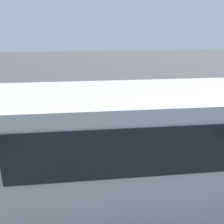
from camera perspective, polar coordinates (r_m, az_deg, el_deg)
The scene contains 13 objects.
ground_plane at distance 10.91m, azimuth 6.57°, elevation -6.07°, with size 80.00×80.00×0.00m, color #424247.
tour_bus at distance 6.48m, azimuth 15.40°, elevation -9.05°, with size 9.18×2.70×3.25m.
spectator_far_left at distance 9.73m, azimuth 16.76°, elevation -3.32°, with size 0.57×0.32×1.75m.
spectator_left at distance 8.95m, azimuth 9.84°, elevation -5.00°, with size 0.58×0.33×1.70m.
spectator_centre at distance 9.02m, azimuth 0.58°, elevation -4.51°, with size 0.58×0.33×1.70m.
spectator_right at distance 8.55m, azimuth -7.72°, elevation -6.30°, with size 0.57×0.39×1.66m.
parked_motorcycle_silver at distance 8.37m, azimuth -15.23°, elevation -11.31°, with size 2.05×0.58×0.99m.
parked_motorcycle_dark at distance 9.60m, azimuth 22.38°, elevation -7.99°, with size 2.05×0.63×0.99m.
stunt_motorcycle at distance 13.42m, azimuth -9.81°, elevation 3.18°, with size 1.90×1.09×1.66m.
traffic_cone at distance 13.79m, azimuth 0.23°, elevation 0.90°, with size 0.34×0.34×0.63m.
bay_line_b at distance 11.72m, azimuth 16.02°, elevation -4.87°, with size 0.25×3.81×0.01m.
bay_line_c at distance 10.94m, azimuth 2.50°, elevation -5.87°, with size 0.29×4.94×0.01m.
bay_line_d at distance 10.83m, azimuth -12.19°, elevation -6.58°, with size 0.25×3.89×0.01m.
Camera 1 is at (2.55, 9.54, 4.63)m, focal length 39.83 mm.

